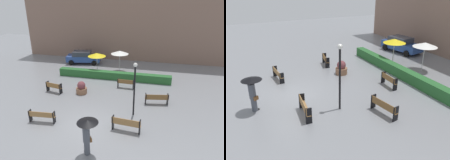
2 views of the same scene
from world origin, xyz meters
TOP-DOWN VIEW (x-y plane):
  - ground_plane at (0.00, 0.00)m, footprint 60.00×60.00m
  - bench_far_right at (4.52, 3.95)m, footprint 1.86×0.68m
  - bench_far_left at (-4.43, 4.09)m, footprint 1.58×0.64m
  - bench_near_left at (-2.92, -0.40)m, footprint 1.84×0.50m
  - bench_near_right at (2.76, -0.09)m, footprint 1.88×0.50m
  - bench_back_row at (1.60, 6.46)m, footprint 1.57×0.37m
  - pedestrian_with_umbrella at (1.10, -2.52)m, footprint 1.13×1.13m
  - planter_pot at (-1.97, 4.47)m, footprint 0.95×0.95m
  - lamp_post at (2.95, 1.99)m, footprint 0.28×0.28m
  - patio_umbrella_yellow at (-2.12, 9.66)m, footprint 1.94×1.94m
  - patio_umbrella_white at (0.13, 10.95)m, footprint 1.95×1.95m
  - hedge_strip at (-0.03, 8.40)m, footprint 11.63×0.70m
  - building_facade at (0.00, 16.00)m, footprint 28.00×1.20m
  - parked_car at (-4.94, 12.86)m, footprint 4.44×2.55m

SIDE VIEW (x-z plane):
  - ground_plane at x=0.00m, z-range 0.00..0.00m
  - hedge_strip at x=-0.03m, z-range 0.00..0.78m
  - planter_pot at x=-1.97m, z-range -0.08..1.04m
  - bench_near_left at x=-2.92m, z-range 0.08..0.92m
  - bench_far_right at x=4.52m, z-range 0.08..0.95m
  - bench_back_row at x=1.60m, z-range 0.09..0.96m
  - bench_far_left at x=-4.43m, z-range 0.08..0.99m
  - bench_near_right at x=2.76m, z-range 0.09..1.02m
  - parked_car at x=-4.94m, z-range 0.03..1.60m
  - pedestrian_with_umbrella at x=1.10m, z-range 0.39..2.51m
  - patio_umbrella_yellow at x=-2.12m, z-range 0.98..3.29m
  - patio_umbrella_white at x=0.13m, z-range 1.01..3.38m
  - lamp_post at x=2.95m, z-range 0.44..4.36m
  - building_facade at x=0.00m, z-range 0.00..11.50m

